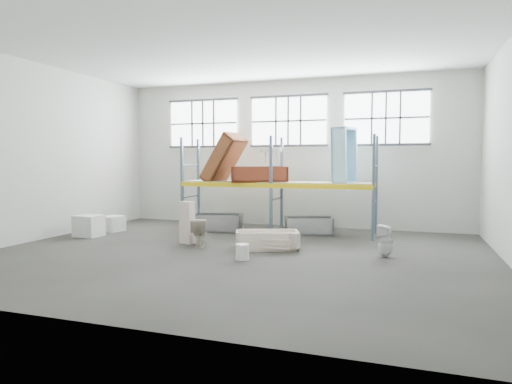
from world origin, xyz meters
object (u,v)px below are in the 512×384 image
at_px(toilet_beige, 199,232).
at_px(carton_near, 89,226).
at_px(bathtub_beige, 267,240).
at_px(cistern_tall, 187,222).
at_px(steel_tub_left, 218,223).
at_px(toilet_white, 386,241).
at_px(steel_tub_right, 309,226).
at_px(bucket, 242,252).
at_px(rust_tub_flat, 259,174).
at_px(blue_tub_upright, 344,156).

relative_size(toilet_beige, carton_near, 1.01).
height_order(bathtub_beige, cistern_tall, cistern_tall).
distance_m(toilet_beige, steel_tub_left, 2.48).
height_order(toilet_white, steel_tub_right, toilet_white).
xyz_separation_m(steel_tub_left, bucket, (2.16, -3.59, -0.10)).
xyz_separation_m(steel_tub_right, bucket, (-0.70, -3.94, -0.09)).
bearing_deg(steel_tub_right, carton_near, -158.44).
relative_size(rust_tub_flat, blue_tub_upright, 1.03).
bearing_deg(carton_near, toilet_white, -0.96).
distance_m(bathtub_beige, cistern_tall, 2.32).
distance_m(toilet_beige, bucket, 2.03).
xyz_separation_m(cistern_tall, steel_tub_right, (2.84, 2.51, -0.31)).
distance_m(steel_tub_right, bucket, 4.00).
xyz_separation_m(steel_tub_left, steel_tub_right, (2.86, 0.35, -0.01)).
height_order(bathtub_beige, toilet_white, toilet_white).
bearing_deg(toilet_white, bathtub_beige, -79.01).
distance_m(cistern_tall, blue_tub_upright, 5.10).
relative_size(toilet_white, carton_near, 1.05).
xyz_separation_m(toilet_beige, cistern_tall, (-0.49, 0.26, 0.20)).
distance_m(cistern_tall, steel_tub_right, 3.80).
relative_size(toilet_beige, blue_tub_upright, 0.44).
bearing_deg(blue_tub_upright, cistern_tall, -143.67).
distance_m(toilet_white, steel_tub_right, 3.49).
bearing_deg(bathtub_beige, carton_near, 157.97).
height_order(toilet_beige, bucket, toilet_beige).
bearing_deg(rust_tub_flat, cistern_tall, -115.77).
bearing_deg(carton_near, steel_tub_left, 32.37).
relative_size(cistern_tall, carton_near, 1.56).
height_order(steel_tub_left, bucket, steel_tub_left).
distance_m(bathtub_beige, toilet_beige, 1.83).
bearing_deg(steel_tub_left, blue_tub_upright, 9.61).
xyz_separation_m(toilet_white, bucket, (-3.07, -1.37, -0.20)).
distance_m(steel_tub_left, rust_tub_flat, 2.02).
bearing_deg(cistern_tall, blue_tub_upright, 50.81).
height_order(toilet_white, rust_tub_flat, rust_tub_flat).
relative_size(bathtub_beige, bucket, 4.42).
xyz_separation_m(toilet_beige, steel_tub_left, (-0.51, 2.43, -0.10)).
bearing_deg(cistern_tall, toilet_beige, -13.56).
distance_m(bathtub_beige, bucket, 1.38).
relative_size(cistern_tall, bucket, 3.20).
bearing_deg(bucket, blue_tub_upright, 68.19).
bearing_deg(bathtub_beige, steel_tub_left, 115.61).
relative_size(bathtub_beige, carton_near, 2.16).
bearing_deg(bucket, toilet_beige, 144.73).
relative_size(bathtub_beige, steel_tub_right, 1.09).
bearing_deg(steel_tub_left, cistern_tall, -89.44).
height_order(blue_tub_upright, bucket, blue_tub_upright).
distance_m(steel_tub_left, bucket, 4.19).
bearing_deg(toilet_beige, cistern_tall, -48.98).
xyz_separation_m(rust_tub_flat, carton_near, (-4.53, -2.45, -1.51)).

